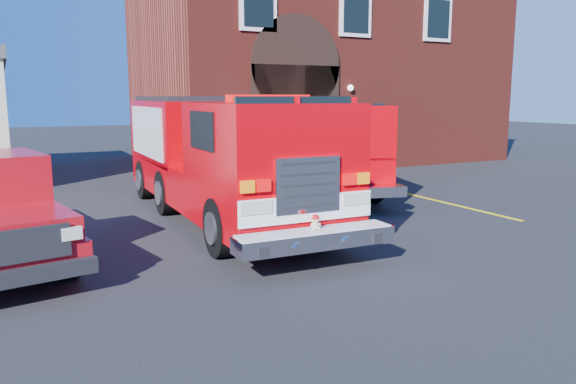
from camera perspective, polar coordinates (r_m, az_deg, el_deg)
name	(u,v)px	position (r m, az deg, el deg)	size (l,w,h in m)	color
ground	(259,250)	(10.68, -2.93, -5.92)	(100.00, 100.00, 0.00)	black
parking_stripe_near	(475,210)	(15.17, 18.46, -1.72)	(0.12, 3.00, 0.01)	yellow
parking_stripe_mid	(401,192)	(17.37, 11.44, -0.02)	(0.12, 3.00, 0.01)	yellow
parking_stripe_far	(347,179)	(19.78, 6.06, 1.28)	(0.12, 3.00, 0.01)	yellow
fire_station	(313,67)	(26.87, 2.51, 12.60)	(15.20, 10.20, 8.45)	maroon
fire_engine	(220,155)	(13.32, -6.92, 3.71)	(2.84, 9.48, 2.90)	black
secondary_truck	(306,138)	(17.91, 1.86, 5.46)	(4.90, 9.21, 2.86)	black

